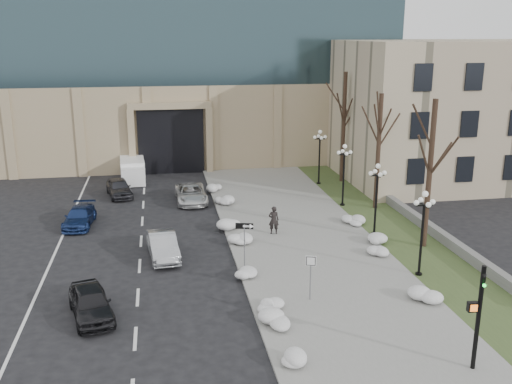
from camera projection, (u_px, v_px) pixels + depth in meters
ground at (294, 349)px, 23.52m from camera, size 160.00×160.00×0.00m
sidewalk at (296, 231)px, 37.37m from camera, size 9.00×40.00×0.12m
curb at (228, 235)px, 36.63m from camera, size 0.30×40.00×0.14m
grass_strip at (390, 226)px, 38.44m from camera, size 4.00×40.00×0.10m
stone_wall at (406, 211)px, 40.59m from camera, size 0.50×30.00×0.70m
classical_building at (458, 108)px, 52.09m from camera, size 22.00×18.12×12.00m
car_a at (91, 303)px, 26.01m from camera, size 2.68×4.47×1.43m
car_b at (163, 246)px, 32.98m from camera, size 1.98×4.53×1.45m
car_c at (80, 217)px, 38.47m from camera, size 2.07×4.43×1.25m
car_d at (191, 194)px, 43.84m from camera, size 2.41×4.98×1.37m
car_e at (119, 188)px, 45.42m from camera, size 2.53×4.46×1.43m
pedestrian at (274, 220)px, 36.50m from camera, size 0.73×0.53×1.84m
box_truck at (133, 170)px, 50.48m from camera, size 2.37×5.95×1.86m
one_way_sign at (247, 232)px, 30.79m from camera, size 1.00×0.44×2.72m
keep_sign at (311, 268)px, 27.22m from camera, size 0.50×0.20×2.39m
traffic_signal at (477, 320)px, 21.45m from camera, size 0.75×1.00×4.37m
snow_clump_a at (292, 366)px, 21.79m from camera, size 1.10×1.60×0.36m
snow_clump_b at (273, 319)px, 25.37m from camera, size 1.10×1.60×0.36m
snow_clump_c at (249, 273)px, 30.23m from camera, size 1.10×1.60×0.36m
snow_clump_d at (242, 242)px, 34.82m from camera, size 1.10×1.60×0.36m
snow_clump_e at (228, 225)px, 37.93m from camera, size 1.10×1.60×0.36m
snow_clump_f at (223, 202)px, 43.02m from camera, size 1.10×1.60×0.36m
snow_clump_g at (216, 189)px, 46.54m from camera, size 1.10×1.60×0.36m
snow_clump_h at (427, 296)px, 27.57m from camera, size 1.10×1.60×0.36m
snow_clump_i at (378, 249)px, 33.60m from camera, size 1.10×1.60×0.36m
snow_clump_j at (356, 221)px, 38.56m from camera, size 1.10×1.60×0.36m
snow_clump_k at (274, 309)px, 26.34m from camera, size 1.10×1.60×0.36m
snow_clump_l at (376, 241)px, 34.96m from camera, size 1.10×1.60×0.36m
lamppost_a at (423, 222)px, 29.76m from camera, size 1.18×1.18×4.76m
lamppost_b at (377, 190)px, 35.93m from camera, size 1.18×1.18×4.76m
lamppost_c at (344, 167)px, 42.09m from camera, size 1.18×1.18×4.76m
lamppost_d at (320, 150)px, 48.26m from camera, size 1.18×1.18×4.76m
tree_near at (431, 154)px, 33.18m from camera, size 3.20×3.20×9.00m
tree_mid at (379, 136)px, 40.85m from camera, size 3.20×3.20×8.50m
tree_far at (344, 112)px, 48.27m from camera, size 3.20×3.20×9.50m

